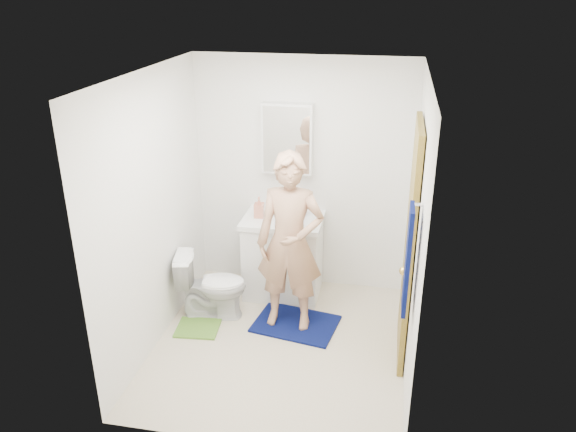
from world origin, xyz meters
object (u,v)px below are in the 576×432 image
(medicine_cabinet, at_px, (287,139))
(man, at_px, (290,243))
(vanity_cabinet, at_px, (283,258))
(towel, at_px, (408,260))
(toilet, at_px, (212,285))
(soap_dispenser, at_px, (259,207))
(toothbrush_cup, at_px, (301,210))

(medicine_cabinet, bearing_deg, man, -77.42)
(vanity_cabinet, xyz_separation_m, man, (0.18, -0.58, 0.46))
(towel, distance_m, toilet, 2.20)
(soap_dispenser, bearing_deg, toilet, -123.41)
(man, bearing_deg, soap_dispenser, 127.69)
(medicine_cabinet, bearing_deg, toothbrush_cup, -32.32)
(soap_dispenser, distance_m, man, 0.70)
(toilet, distance_m, man, 0.93)
(towel, xyz_separation_m, toilet, (-1.77, 0.92, -0.92))
(medicine_cabinet, xyz_separation_m, toothbrush_cup, (0.16, -0.10, -0.70))
(vanity_cabinet, bearing_deg, man, -72.77)
(toothbrush_cup, bearing_deg, medicine_cabinet, 147.68)
(towel, distance_m, toothbrush_cup, 1.94)
(toothbrush_cup, bearing_deg, soap_dispenser, -159.28)
(towel, relative_size, toilet, 1.20)
(medicine_cabinet, relative_size, toilet, 1.05)
(soap_dispenser, xyz_separation_m, man, (0.42, -0.55, -0.10))
(toilet, bearing_deg, vanity_cabinet, -58.29)
(vanity_cabinet, distance_m, soap_dispenser, 0.61)
(vanity_cabinet, height_order, toilet, vanity_cabinet)
(toilet, xyz_separation_m, soap_dispenser, (0.35, 0.53, 0.62))
(soap_dispenser, bearing_deg, towel, -45.83)
(vanity_cabinet, xyz_separation_m, toilet, (-0.59, -0.56, -0.07))
(toilet, distance_m, toothbrush_cup, 1.16)
(toothbrush_cup, distance_m, man, 0.70)
(toilet, bearing_deg, towel, -129.38)
(medicine_cabinet, distance_m, toothbrush_cup, 0.72)
(towel, distance_m, man, 1.41)
(soap_dispenser, relative_size, man, 0.13)
(soap_dispenser, bearing_deg, medicine_cabinet, 46.55)
(vanity_cabinet, distance_m, towel, 2.08)
(towel, distance_m, soap_dispenser, 2.06)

